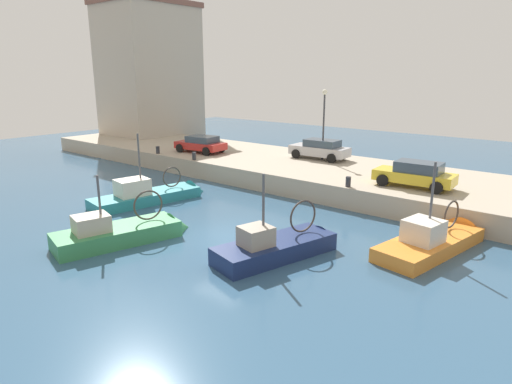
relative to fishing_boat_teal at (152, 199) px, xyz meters
name	(u,v)px	position (x,y,z in m)	size (l,w,h in m)	color
water_surface	(227,237)	(-1.46, -7.23, -0.15)	(80.00, 80.00, 0.00)	#335675
quay_wall	(351,178)	(10.04, -7.23, 0.45)	(9.00, 56.00, 1.20)	#ADA08C
fishing_boat_teal	(152,199)	(0.00, 0.00, 0.00)	(7.16, 2.98, 4.76)	teal
fishing_boat_navy	(282,253)	(-1.55, -10.31, -0.04)	(6.13, 3.12, 4.26)	navy
fishing_boat_green	(126,239)	(-4.61, -4.12, -0.04)	(6.27, 3.25, 3.91)	#388951
fishing_boat_orange	(435,246)	(3.06, -14.84, -0.02)	(6.70, 2.98, 4.62)	orange
parked_car_yellow	(415,174)	(8.09, -12.00, 1.76)	(2.01, 4.18, 1.38)	gold
parked_car_silver	(320,149)	(11.81, -3.83, 1.77)	(1.98, 4.24, 1.39)	#B7B7BC
parked_car_red	(201,144)	(8.35, 4.63, 1.71)	(2.34, 4.03, 1.27)	red
mooring_bollard_south	(348,182)	(5.89, -9.23, 1.33)	(0.28, 0.28, 0.55)	#2D2D33
mooring_bollard_mid	(194,156)	(5.89, 2.77, 1.33)	(0.28, 0.28, 0.55)	#2D2D33
mooring_bollard_north	(158,150)	(5.89, 6.77, 1.33)	(0.28, 0.28, 0.55)	#2D2D33
quay_streetlamp	(324,113)	(11.54, -4.20, 4.31)	(0.36, 0.36, 4.83)	#38383D
waterfront_building_west_mid	(150,75)	(13.40, 16.92, 6.73)	(8.63, 6.95, 13.72)	#B2A899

